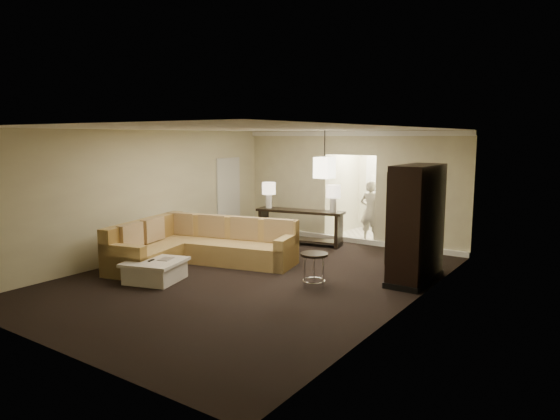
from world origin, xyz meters
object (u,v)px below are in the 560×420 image
Objects in this scene: sectional_sofa at (198,246)px; person at (371,208)px; drink_table at (314,263)px; console_table at (300,224)px; coffee_table at (155,270)px; armoire at (416,226)px.

sectional_sofa is 4.62m from person.
person reaches higher than drink_table.
sectional_sofa reaches higher than console_table.
coffee_table is 0.70× the size of person.
sectional_sofa is at bearing -162.49° from armoire.
armoire is (3.97, 2.70, 0.83)m from coffee_table.
console_table is 3.85m from armoire.
armoire is 3.53× the size of drink_table.
coffee_table is (0.23, -1.38, -0.18)m from sectional_sofa.
console_table is (0.71, 2.88, 0.13)m from sectional_sofa.
person is (-0.80, 4.14, 0.43)m from drink_table.
coffee_table is 1.97× the size of drink_table.
console_table is 1.31× the size of person.
drink_table is (-1.36, -1.34, -0.60)m from armoire.
person is at bearing 32.71° from console_table.
person reaches higher than sectional_sofa.
sectional_sofa is 1.47× the size of console_table.
sectional_sofa is at bearing 179.58° from drink_table.
drink_table is at bearing 101.52° from person.
armoire is (3.48, -1.56, 0.52)m from console_table.
armoire is at bearing 4.32° from sectional_sofa.
console_table is 1.05× the size of armoire.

